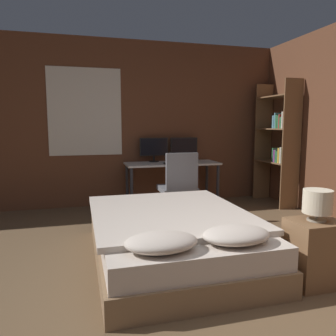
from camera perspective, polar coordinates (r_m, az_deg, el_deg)
name	(u,v)px	position (r m, az deg, el deg)	size (l,w,h in m)	color
ground_plane	(276,327)	(2.53, 18.34, -24.75)	(20.00, 20.00, 0.00)	brown
wall_back	(152,124)	(5.59, -2.72, 7.73)	(12.00, 0.08, 2.70)	brown
bed	(172,236)	(3.32, 0.74, -11.81)	(1.53, 2.06, 0.55)	#846647
nightstand	(314,252)	(3.09, 24.13, -13.27)	(0.42, 0.35, 0.55)	brown
bedside_lamp	(317,202)	(2.96, 24.59, -5.41)	(0.23, 0.23, 0.26)	gray
desk	(172,168)	(5.35, 0.73, 0.01)	(1.52, 0.58, 0.72)	beige
monitor_left	(154,148)	(5.44, -2.48, 3.50)	(0.47, 0.16, 0.40)	black
monitor_right	(184,147)	(5.57, 2.80, 3.60)	(0.47, 0.16, 0.40)	black
keyboard	(175,163)	(5.16, 1.29, 0.83)	(0.36, 0.13, 0.02)	black
computer_mouse	(191,162)	(5.24, 4.11, 1.02)	(0.07, 0.05, 0.04)	black
office_chair	(178,192)	(4.68, 1.82, -4.16)	(0.52, 0.52, 0.96)	black
bookshelf	(280,138)	(5.72, 18.88, 4.98)	(0.33, 0.85, 2.04)	brown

